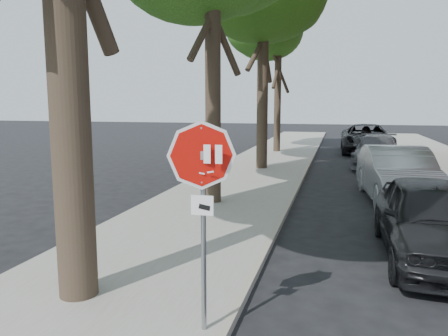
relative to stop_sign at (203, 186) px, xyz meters
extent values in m
cube|color=gray|center=(-1.80, 12.03, -1.89)|extent=(4.00, 55.00, 0.12)
cube|color=#9E9384|center=(0.25, 12.03, -1.88)|extent=(0.12, 55.00, 0.13)
cube|color=#9E9384|center=(4.65, 12.03, -1.88)|extent=(0.12, 55.00, 0.13)
cylinder|color=gray|center=(0.00, 0.03, -0.53)|extent=(0.06, 0.06, 2.60)
cube|color=#99999E|center=(0.00, 0.00, 0.37)|extent=(0.05, 0.06, 0.10)
cylinder|color=#99999E|center=(0.00, -0.01, 0.37)|extent=(0.76, 0.32, 0.82)
cylinder|color=white|center=(0.00, -0.02, 0.37)|extent=(0.76, 0.32, 0.82)
cylinder|color=red|center=(0.00, -0.03, 0.37)|extent=(0.68, 0.29, 0.74)
cube|color=white|center=(-0.21, -0.04, 0.39)|extent=(0.08, 0.00, 0.22)
cube|color=white|center=(-0.07, -0.04, 0.39)|extent=(0.08, 0.00, 0.22)
cube|color=white|center=(0.07, -0.04, 0.39)|extent=(0.08, 0.00, 0.22)
cube|color=white|center=(0.21, -0.04, 0.39)|extent=(0.08, 0.00, 0.22)
cube|color=silver|center=(-0.11, -0.04, 0.18)|extent=(0.08, 0.00, 0.03)
cube|color=silver|center=(0.00, -0.04, 0.16)|extent=(0.08, 0.00, 0.03)
cube|color=silver|center=(0.11, -0.04, 0.18)|extent=(0.08, 0.00, 0.03)
cube|color=white|center=(0.00, -0.01, -0.23)|extent=(0.28, 0.02, 0.24)
cube|color=black|center=(0.03, -0.03, -0.25)|extent=(0.15, 0.00, 0.08)
cylinder|color=black|center=(-1.90, 7.03, 2.92)|extent=(0.44, 0.44, 9.50)
cylinder|color=black|center=(-1.70, 14.03, 3.17)|extent=(0.48, 0.48, 10.00)
cylinder|color=black|center=(-2.00, 21.03, 2.67)|extent=(0.40, 0.40, 9.00)
ellipsoid|color=#18460F|center=(-2.00, 21.03, 5.19)|extent=(4.16, 4.16, 3.33)
ellipsoid|color=#18460F|center=(-1.06, 20.46, 6.14)|extent=(3.40, 3.40, 2.72)
ellipsoid|color=#18460F|center=(-2.76, 21.78, 4.81)|extent=(3.78, 3.78, 3.02)
imported|color=black|center=(3.30, 3.84, -1.18)|extent=(1.84, 4.51, 1.53)
imported|color=#9B9CA3|center=(3.30, 8.89, -1.13)|extent=(2.21, 5.13, 1.64)
imported|color=#48494D|center=(3.30, 16.48, -1.22)|extent=(2.56, 5.23, 1.46)
imported|color=black|center=(3.16, 22.40, -1.09)|extent=(2.92, 6.22, 1.72)
camera|label=1|loc=(1.54, -4.86, 0.97)|focal=35.00mm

